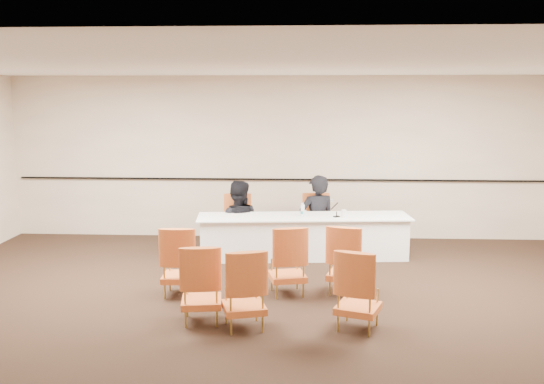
{
  "coord_description": "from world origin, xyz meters",
  "views": [
    {
      "loc": [
        0.45,
        -7.15,
        2.66
      ],
      "look_at": [
        -0.06,
        2.6,
        1.08
      ],
      "focal_mm": 40.0,
      "sensor_mm": 36.0,
      "label": 1
    }
  ],
  "objects_px": {
    "aud_chair_front_right": "(346,259)",
    "microphone": "(337,209)",
    "panelist_main": "(317,225)",
    "panelist_main_chair": "(317,222)",
    "water_bottle": "(303,210)",
    "aud_chair_front_mid": "(287,260)",
    "coffee_cup": "(344,214)",
    "aud_chair_back_right": "(358,289)",
    "drinking_glass": "(304,213)",
    "aud_chair_back_mid": "(244,288)",
    "panelist_second_chair": "(238,223)",
    "panelist_second": "(238,228)",
    "aud_chair_back_left": "(201,283)",
    "panel_table": "(304,237)",
    "aud_chair_front_left": "(180,261)"
  },
  "relations": [
    {
      "from": "microphone",
      "to": "aud_chair_front_right",
      "type": "distance_m",
      "value": 1.77
    },
    {
      "from": "aud_chair_back_left",
      "to": "microphone",
      "type": "bearing_deg",
      "value": 51.36
    },
    {
      "from": "panelist_main_chair",
      "to": "water_bottle",
      "type": "relative_size",
      "value": 4.28
    },
    {
      "from": "panelist_main_chair",
      "to": "aud_chair_front_right",
      "type": "bearing_deg",
      "value": -87.04
    },
    {
      "from": "drinking_glass",
      "to": "coffee_cup",
      "type": "height_order",
      "value": "coffee_cup"
    },
    {
      "from": "microphone",
      "to": "aud_chair_front_left",
      "type": "distance_m",
      "value": 2.92
    },
    {
      "from": "panelist_second_chair",
      "to": "panelist_main",
      "type": "bearing_deg",
      "value": 0.0
    },
    {
      "from": "panelist_main",
      "to": "coffee_cup",
      "type": "height_order",
      "value": "panelist_main"
    },
    {
      "from": "panelist_main_chair",
      "to": "aud_chair_front_right",
      "type": "distance_m",
      "value": 2.38
    },
    {
      "from": "panelist_main",
      "to": "aud_chair_back_left",
      "type": "distance_m",
      "value": 3.78
    },
    {
      "from": "coffee_cup",
      "to": "aud_chair_back_mid",
      "type": "distance_m",
      "value": 3.3
    },
    {
      "from": "aud_chair_front_mid",
      "to": "aud_chair_back_mid",
      "type": "height_order",
      "value": "same"
    },
    {
      "from": "aud_chair_front_right",
      "to": "panelist_second",
      "type": "bearing_deg",
      "value": 142.61
    },
    {
      "from": "drinking_glass",
      "to": "aud_chair_back_mid",
      "type": "relative_size",
      "value": 0.11
    },
    {
      "from": "aud_chair_back_left",
      "to": "aud_chair_back_right",
      "type": "distance_m",
      "value": 1.82
    },
    {
      "from": "aud_chair_front_right",
      "to": "panelist_main",
      "type": "bearing_deg",
      "value": 113.37
    },
    {
      "from": "panelist_main",
      "to": "microphone",
      "type": "distance_m",
      "value": 0.81
    },
    {
      "from": "panelist_second",
      "to": "aud_chair_front_left",
      "type": "distance_m",
      "value": 2.48
    },
    {
      "from": "panelist_main_chair",
      "to": "aud_chair_front_right",
      "type": "xyz_separation_m",
      "value": [
        0.34,
        -2.35,
        0.0
      ]
    },
    {
      "from": "panelist_second",
      "to": "panel_table",
      "type": "bearing_deg",
      "value": 161.62
    },
    {
      "from": "panelist_main",
      "to": "aud_chair_front_mid",
      "type": "distance_m",
      "value": 2.48
    },
    {
      "from": "water_bottle",
      "to": "aud_chair_back_mid",
      "type": "relative_size",
      "value": 0.23
    },
    {
      "from": "coffee_cup",
      "to": "aud_chair_back_right",
      "type": "relative_size",
      "value": 0.14
    },
    {
      "from": "drinking_glass",
      "to": "panelist_main",
      "type": "bearing_deg",
      "value": 69.38
    },
    {
      "from": "drinking_glass",
      "to": "aud_chair_front_mid",
      "type": "bearing_deg",
      "value": -96.95
    },
    {
      "from": "aud_chair_front_right",
      "to": "aud_chair_back_right",
      "type": "bearing_deg",
      "value": -72.55
    },
    {
      "from": "panelist_second",
      "to": "aud_chair_back_right",
      "type": "relative_size",
      "value": 1.74
    },
    {
      "from": "panelist_main_chair",
      "to": "water_bottle",
      "type": "distance_m",
      "value": 0.7
    },
    {
      "from": "aud_chair_back_mid",
      "to": "aud_chair_back_right",
      "type": "relative_size",
      "value": 1.0
    },
    {
      "from": "panelist_second_chair",
      "to": "aud_chair_front_right",
      "type": "distance_m",
      "value": 2.81
    },
    {
      "from": "panelist_main_chair",
      "to": "water_bottle",
      "type": "height_order",
      "value": "panelist_main_chair"
    },
    {
      "from": "panelist_second_chair",
      "to": "drinking_glass",
      "type": "bearing_deg",
      "value": -26.92
    },
    {
      "from": "drinking_glass",
      "to": "aud_chair_back_left",
      "type": "bearing_deg",
      "value": -112.45
    },
    {
      "from": "panelist_second",
      "to": "aud_chair_back_mid",
      "type": "distance_m",
      "value": 3.57
    },
    {
      "from": "panelist_main",
      "to": "aud_chair_back_left",
      "type": "relative_size",
      "value": 1.86
    },
    {
      "from": "panel_table",
      "to": "water_bottle",
      "type": "relative_size",
      "value": 15.6
    },
    {
      "from": "aud_chair_front_right",
      "to": "microphone",
      "type": "bearing_deg",
      "value": 106.5
    },
    {
      "from": "coffee_cup",
      "to": "aud_chair_back_right",
      "type": "xyz_separation_m",
      "value": [
        -0.02,
        -2.97,
        -0.28
      ]
    },
    {
      "from": "water_bottle",
      "to": "aud_chair_front_mid",
      "type": "relative_size",
      "value": 0.23
    },
    {
      "from": "panelist_second_chair",
      "to": "aud_chair_back_mid",
      "type": "relative_size",
      "value": 1.0
    },
    {
      "from": "aud_chair_back_right",
      "to": "panelist_second_chair",
      "type": "bearing_deg",
      "value": 137.06
    },
    {
      "from": "panelist_second_chair",
      "to": "aud_chair_back_left",
      "type": "height_order",
      "value": "same"
    },
    {
      "from": "panelist_main_chair",
      "to": "aud_chair_front_mid",
      "type": "bearing_deg",
      "value": -105.68
    },
    {
      "from": "microphone",
      "to": "water_bottle",
      "type": "relative_size",
      "value": 1.28
    },
    {
      "from": "water_bottle",
      "to": "aud_chair_front_left",
      "type": "xyz_separation_m",
      "value": [
        -1.62,
        -1.98,
        -0.33
      ]
    },
    {
      "from": "panelist_second_chair",
      "to": "aud_chair_front_mid",
      "type": "bearing_deg",
      "value": -73.65
    },
    {
      "from": "panelist_main_chair",
      "to": "coffee_cup",
      "type": "xyz_separation_m",
      "value": [
        0.41,
        -0.66,
        0.28
      ]
    },
    {
      "from": "panelist_main",
      "to": "panelist_main_chair",
      "type": "height_order",
      "value": "panelist_main"
    },
    {
      "from": "panelist_second",
      "to": "aud_chair_front_right",
      "type": "xyz_separation_m",
      "value": [
        1.71,
        -2.23,
        0.09
      ]
    },
    {
      "from": "aud_chair_front_left",
      "to": "aud_chair_back_right",
      "type": "height_order",
      "value": "same"
    }
  ]
}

